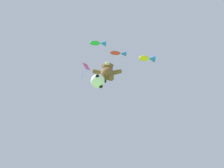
# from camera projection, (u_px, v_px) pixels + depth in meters

# --- Properties ---
(teddy_bear_kite) EXTENTS (2.44, 1.07, 2.48)m
(teddy_bear_kite) POSITION_uv_depth(u_px,v_px,m) (107.00, 72.00, 12.54)
(teddy_bear_kite) COLOR brown
(soccer_ball_kite) EXTENTS (1.17, 1.16, 1.08)m
(soccer_ball_kite) POSITION_uv_depth(u_px,v_px,m) (98.00, 81.00, 11.09)
(soccer_ball_kite) COLOR white
(fish_kite_goldfin) EXTENTS (1.47, 0.69, 0.66)m
(fish_kite_goldfin) POSITION_uv_depth(u_px,v_px,m) (148.00, 59.00, 13.72)
(fish_kite_goldfin) COLOR yellow
(fish_kite_crimson) EXTENTS (1.49, 0.56, 0.47)m
(fish_kite_crimson) POSITION_uv_depth(u_px,v_px,m) (119.00, 53.00, 13.40)
(fish_kite_crimson) COLOR red
(fish_kite_emerald) EXTENTS (1.51, 0.56, 0.54)m
(fish_kite_emerald) POSITION_uv_depth(u_px,v_px,m) (99.00, 43.00, 13.55)
(fish_kite_emerald) COLOR green
(diamond_kite) EXTENTS (0.76, 0.90, 2.78)m
(diamond_kite) POSITION_uv_depth(u_px,v_px,m) (86.00, 67.00, 15.25)
(diamond_kite) COLOR #E53F9E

